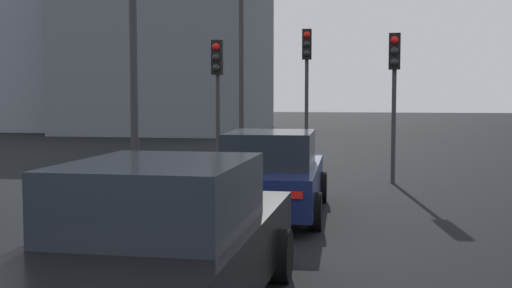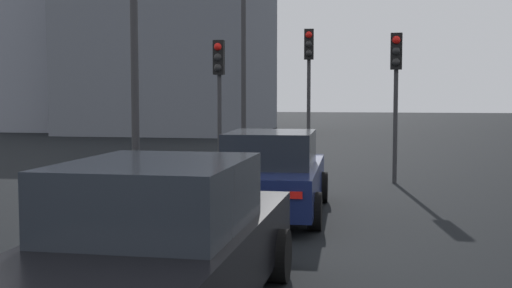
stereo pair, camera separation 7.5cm
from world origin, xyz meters
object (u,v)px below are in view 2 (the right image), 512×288
Objects in this scene: street_lamp_kerbside at (134,20)px; street_lamp_far at (244,18)px; car_black_second at (163,244)px; traffic_light_near_left at (219,79)px; traffic_light_near_right at (396,75)px; traffic_light_far_left at (309,69)px; car_navy_lead at (272,175)px.

street_lamp_far is at bearing -3.99° from street_lamp_kerbside.
street_lamp_far is at bearing 8.95° from car_black_second.
car_black_second is 1.32× the size of traffic_light_near_left.
traffic_light_near_left is 4.55m from traffic_light_near_right.
traffic_light_near_right is 0.90× the size of traffic_light_far_left.
car_black_second is 1.28× the size of traffic_light_near_right.
traffic_light_near_left is at bearing -40.08° from traffic_light_far_left.
car_navy_lead is 5.65m from traffic_light_near_left.
street_lamp_kerbside is at bearing 72.45° from car_navy_lead.
traffic_light_near_right is 0.46× the size of street_lamp_far.
traffic_light_near_left is 0.87× the size of traffic_light_far_left.
traffic_light_far_left is at bearing -1.42° from car_navy_lead.
traffic_light_near_left is 0.45× the size of street_lamp_far.
car_navy_lead is at bearing -165.47° from street_lamp_far.
street_lamp_kerbside is 8.47m from street_lamp_far.
street_lamp_kerbside reaches higher than car_black_second.
street_lamp_kerbside reaches higher than traffic_light_near_left.
car_black_second is at bearing -4.21° from traffic_light_far_left.
traffic_light_far_left is 0.51× the size of street_lamp_far.
car_navy_lead is 5.94m from car_black_second.
street_lamp_kerbside is at bearing 176.01° from street_lamp_far.
car_navy_lead is at bearing -105.38° from street_lamp_kerbside.
street_lamp_kerbside is at bearing -49.26° from traffic_light_near_right.
car_black_second is 1.15× the size of traffic_light_far_left.
traffic_light_near_right is at bearing -12.69° from car_black_second.
street_lamp_far reaches higher than traffic_light_far_left.
traffic_light_far_left reaches higher than car_black_second.
traffic_light_near_left is at bearing 11.17° from car_black_second.
car_black_second is at bearing -9.13° from traffic_light_near_right.
traffic_light_near_right is 6.81m from street_lamp_far.
street_lamp_far is at bearing -128.81° from traffic_light_near_right.
car_navy_lead is at bearing 24.07° from traffic_light_near_left.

